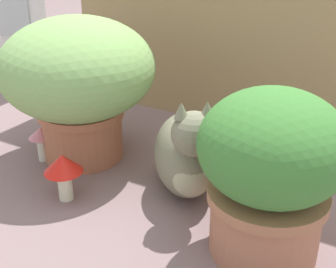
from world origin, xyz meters
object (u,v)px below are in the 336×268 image
object	(u,v)px
cat	(187,154)
mushroom_ornament_pink	(41,137)
grass_planter	(78,78)
leafy_planter	(271,169)
mushroom_ornament_red	(63,168)

from	to	relation	value
cat	mushroom_ornament_pink	bearing A→B (deg)	-173.64
grass_planter	leafy_planter	world-z (taller)	grass_planter
grass_planter	mushroom_ornament_red	distance (m)	0.29
leafy_planter	mushroom_ornament_pink	xyz separation A→B (m)	(-0.73, 0.07, -0.13)
cat	mushroom_ornament_red	distance (m)	0.33
cat	mushroom_ornament_pink	size ratio (longest dim) A/B	3.37
grass_planter	leafy_planter	xyz separation A→B (m)	(0.64, -0.15, -0.05)
cat	mushroom_ornament_pink	world-z (taller)	cat
cat	grass_planter	bearing A→B (deg)	175.44
cat	mushroom_ornament_pink	distance (m)	0.48
grass_planter	cat	bearing A→B (deg)	-4.56
mushroom_ornament_pink	mushroom_ornament_red	distance (m)	0.25
cat	mushroom_ornament_red	world-z (taller)	cat
mushroom_ornament_red	grass_planter	bearing A→B (deg)	117.56
cat	mushroom_ornament_red	size ratio (longest dim) A/B	2.78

